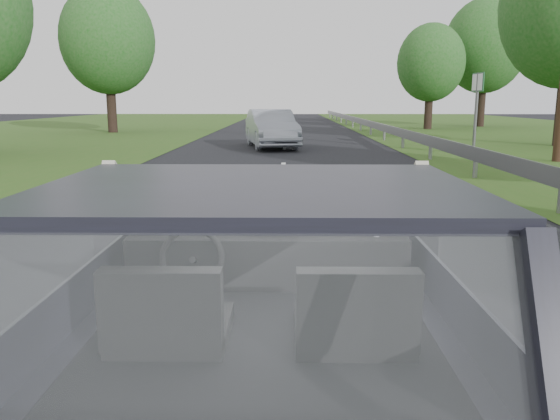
{
  "coord_description": "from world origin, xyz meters",
  "views": [
    {
      "loc": [
        0.11,
        -2.49,
        1.76
      ],
      "look_at": [
        0.07,
        0.59,
        1.14
      ],
      "focal_mm": 35.0,
      "sensor_mm": 36.0,
      "label": 1
    }
  ],
  "objects_px": {
    "cat": "(288,219)",
    "other_car": "(271,129)",
    "subject_car": "(264,317)",
    "highway_sign": "(476,112)"
  },
  "relations": [
    {
      "from": "cat",
      "to": "other_car",
      "type": "bearing_deg",
      "value": 92.98
    },
    {
      "from": "other_car",
      "to": "highway_sign",
      "type": "relative_size",
      "value": 1.61
    },
    {
      "from": "subject_car",
      "to": "cat",
      "type": "distance_m",
      "value": 0.71
    },
    {
      "from": "subject_car",
      "to": "other_car",
      "type": "distance_m",
      "value": 18.23
    },
    {
      "from": "subject_car",
      "to": "cat",
      "type": "height_order",
      "value": "subject_car"
    },
    {
      "from": "cat",
      "to": "other_car",
      "type": "relative_size",
      "value": 0.13
    },
    {
      "from": "highway_sign",
      "to": "subject_car",
      "type": "bearing_deg",
      "value": -112.65
    },
    {
      "from": "other_car",
      "to": "highway_sign",
      "type": "height_order",
      "value": "highway_sign"
    },
    {
      "from": "subject_car",
      "to": "other_car",
      "type": "xyz_separation_m",
      "value": [
        -0.5,
        18.22,
        -0.01
      ]
    },
    {
      "from": "other_car",
      "to": "highway_sign",
      "type": "xyz_separation_m",
      "value": [
        7.28,
        -1.02,
        0.64
      ]
    }
  ]
}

